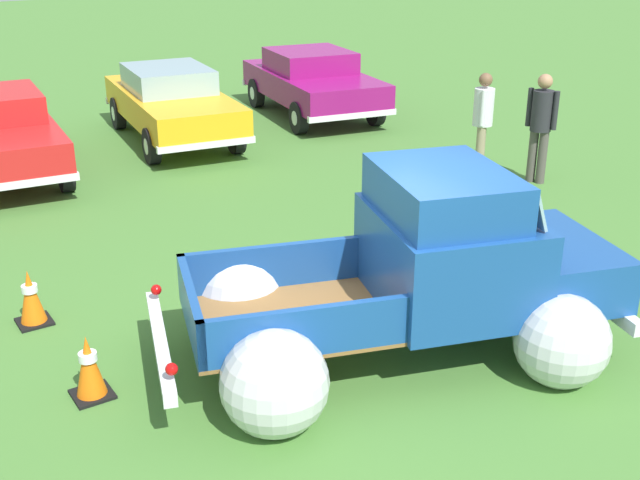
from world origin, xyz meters
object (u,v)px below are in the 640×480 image
Objects in this scene: spectator_1 at (483,117)px; lane_cone_0 at (31,298)px; lane_cone_1 at (89,367)px; spectator_0 at (541,121)px; show_car_3 at (312,81)px; vintage_pickup_truck at (423,282)px; show_car_2 at (172,101)px.

spectator_1 is 8.15m from lane_cone_0.
lane_cone_1 is (0.08, -1.76, 0.00)m from lane_cone_0.
lane_cone_1 is at bearing 174.89° from spectator_0.
spectator_1 is at bearing 94.75° from spectator_0.
show_car_3 is 5.22m from spectator_1.
lane_cone_0 is (-8.00, -1.41, -0.68)m from spectator_1.
vintage_pickup_truck is 7.91× the size of lane_cone_1.
show_car_2 is 2.67× the size of spectator_1.
spectator_1 reaches higher than lane_cone_0.
vintage_pickup_truck is 6.15m from spectator_0.
spectator_1 is 8.56m from lane_cone_1.
spectator_0 is at bearing 14.91° from show_car_3.
lane_cone_1 is (-7.79, -8.38, -0.47)m from show_car_3.
vintage_pickup_truck is at bearing -168.28° from spectator_0.
spectator_1 is (-0.42, 0.91, -0.05)m from spectator_0.
spectator_0 is at bearing 3.41° from lane_cone_0.
show_car_2 is at bearing 61.94° from lane_cone_1.
vintage_pickup_truck is 2.74× the size of spectator_0.
vintage_pickup_truck is at bearing -40.59° from lane_cone_0.
spectator_0 is 1.05× the size of spectator_1.
lane_cone_0 is at bearing -122.72° from spectator_1.
lane_cone_0 is at bearing -40.12° from show_car_3.
lane_cone_0 and lane_cone_1 have the same top height.
vintage_pickup_truck is at bearing -16.64° from show_car_3.
show_car_2 is at bearing -75.84° from show_car_3.
show_car_3 is at bearing 102.11° from show_car_2.
spectator_1 is (3.59, -4.95, 0.21)m from show_car_2.
spectator_0 reaches higher than show_car_2.
spectator_0 reaches higher than spectator_1.
spectator_1 is at bearing 10.00° from lane_cone_0.
spectator_1 is at bearing 43.68° from show_car_2.
show_car_3 is at bearing 47.10° from lane_cone_1.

